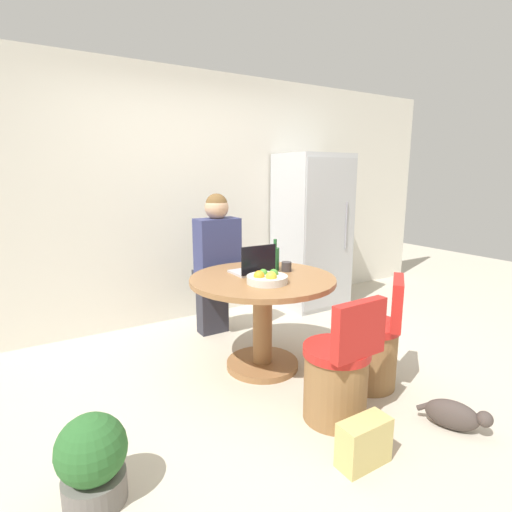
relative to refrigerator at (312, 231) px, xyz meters
name	(u,v)px	position (x,y,z in m)	size (l,w,h in m)	color
ground_plane	(277,379)	(-1.39, -1.31, -0.89)	(12.00, 12.00, 0.00)	beige
wall_back	(188,198)	(-1.39, 0.38, 0.41)	(7.00, 0.06, 2.60)	silver
refrigerator	(312,231)	(0.00, 0.00, 0.00)	(0.74, 0.68, 1.78)	silver
dining_table	(263,305)	(-1.37, -1.08, -0.36)	(1.14, 1.14, 0.76)	olive
chair_near_camera	(338,377)	(-1.35, -1.93, -0.60)	(0.43, 0.43, 0.84)	olive
chair_near_right_corner	(372,348)	(-0.83, -1.74, -0.60)	(0.49, 0.49, 0.84)	olive
person_seated	(216,258)	(-1.39, -0.28, -0.12)	(0.40, 0.37, 1.38)	#2D2D38
laptop	(254,268)	(-1.38, -0.95, -0.08)	(0.31, 0.24, 0.24)	#B7B7BC
fruit_bowl	(267,278)	(-1.44, -1.24, -0.09)	(0.30, 0.30, 0.10)	beige
coffee_cup	(286,267)	(-1.10, -1.02, -0.09)	(0.08, 0.08, 0.08)	#383333
bottle	(275,258)	(-1.16, -0.93, -0.03)	(0.07, 0.07, 0.26)	#23602D
cat	(454,415)	(-0.80, -2.39, -0.79)	(0.26, 0.40, 0.18)	#473D38
potted_plant	(92,459)	(-2.80, -1.81, -0.66)	(0.33, 0.33, 0.45)	slate
handbag	(364,443)	(-1.50, -2.31, -0.76)	(0.30, 0.14, 0.26)	tan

